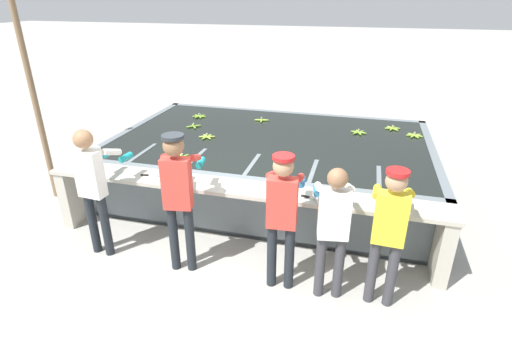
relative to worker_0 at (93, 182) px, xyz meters
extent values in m
plane|color=#A3A099|center=(1.66, 0.32, -1.01)|extent=(80.00, 80.00, 0.00)
cube|color=slate|center=(1.66, 2.45, -0.98)|extent=(5.19, 3.38, 0.06)
cube|color=slate|center=(1.66, 0.83, -0.56)|extent=(5.19, 0.12, 0.91)
cube|color=slate|center=(1.66, 4.08, -0.56)|extent=(5.19, 0.12, 0.91)
cube|color=slate|center=(-0.88, 2.45, -0.56)|extent=(0.12, 3.38, 0.91)
cube|color=slate|center=(4.19, 2.45, -0.56)|extent=(0.12, 3.38, 0.91)
cube|color=black|center=(1.66, 2.45, -0.53)|extent=(4.95, 3.14, 0.84)
cube|color=slate|center=(-0.07, 1.29, -0.56)|extent=(0.06, 0.80, 0.91)
cube|color=slate|center=(0.79, 1.29, -0.56)|extent=(0.06, 0.80, 0.91)
cube|color=slate|center=(1.66, 1.29, -0.56)|extent=(0.06, 0.80, 0.91)
cube|color=slate|center=(2.52, 1.29, -0.56)|extent=(0.06, 0.80, 0.91)
cube|color=slate|center=(3.39, 1.29, -0.56)|extent=(0.06, 0.80, 0.91)
cube|color=#B7B2A3|center=(1.66, 0.54, -0.13)|extent=(5.19, 0.45, 0.05)
cube|color=#B7B2A3|center=(-0.84, 0.54, -0.58)|extent=(0.16, 0.41, 0.86)
cube|color=#B7B2A3|center=(4.15, 0.54, -0.58)|extent=(0.16, 0.41, 0.86)
cylinder|color=#1E2328|center=(-0.10, -0.03, -0.59)|extent=(0.11, 0.11, 0.84)
cylinder|color=#1E2328|center=(0.10, -0.04, -0.59)|extent=(0.11, 0.11, 0.84)
cube|color=white|center=(0.00, -0.03, 0.12)|extent=(0.33, 0.19, 0.59)
sphere|color=#9E704C|center=(0.00, -0.03, 0.56)|extent=(0.23, 0.23, 0.23)
cylinder|color=white|center=(-0.14, 0.23, 0.33)|extent=(0.10, 0.31, 0.18)
cylinder|color=teal|center=(-0.12, 0.48, 0.16)|extent=(0.10, 0.21, 0.08)
cylinder|color=white|center=(0.18, 0.20, 0.33)|extent=(0.10, 0.31, 0.18)
cylinder|color=teal|center=(0.20, 0.45, 0.16)|extent=(0.10, 0.21, 0.08)
cylinder|color=#1E2328|center=(1.06, -0.08, -0.58)|extent=(0.11, 0.11, 0.86)
cylinder|color=#1E2328|center=(1.26, -0.05, -0.58)|extent=(0.11, 0.11, 0.86)
cube|color=#DB3D33|center=(1.16, -0.06, 0.15)|extent=(0.34, 0.22, 0.61)
sphere|color=#896042|center=(1.16, -0.06, 0.60)|extent=(0.23, 0.23, 0.23)
cylinder|color=#282D33|center=(1.16, -0.06, 0.70)|extent=(0.24, 0.24, 0.04)
cylinder|color=#DB3D33|center=(0.96, 0.16, 0.37)|extent=(0.13, 0.32, 0.18)
cylinder|color=teal|center=(0.92, 0.40, 0.20)|extent=(0.12, 0.21, 0.08)
cylinder|color=#DB3D33|center=(1.28, 0.21, 0.37)|extent=(0.13, 0.32, 0.18)
cylinder|color=teal|center=(1.23, 0.46, 0.20)|extent=(0.12, 0.21, 0.08)
cylinder|color=#1E2328|center=(2.27, -0.07, -0.61)|extent=(0.11, 0.11, 0.80)
cylinder|color=#1E2328|center=(2.47, -0.06, -0.61)|extent=(0.11, 0.11, 0.80)
cube|color=#DB3D33|center=(2.37, -0.06, 0.07)|extent=(0.33, 0.19, 0.57)
sphere|color=tan|center=(2.37, -0.06, 0.50)|extent=(0.22, 0.22, 0.22)
cylinder|color=red|center=(2.37, -0.06, 0.60)|extent=(0.23, 0.23, 0.04)
cylinder|color=#DB3D33|center=(2.19, 0.17, 0.27)|extent=(0.10, 0.31, 0.18)
cylinder|color=teal|center=(2.17, 0.42, 0.11)|extent=(0.10, 0.21, 0.08)
cylinder|color=#DB3D33|center=(2.51, 0.20, 0.27)|extent=(0.10, 0.31, 0.18)
cylinder|color=teal|center=(2.49, 0.45, 0.11)|extent=(0.10, 0.21, 0.08)
cylinder|color=#38383D|center=(2.82, -0.10, -0.63)|extent=(0.11, 0.11, 0.77)
cylinder|color=#38383D|center=(3.02, -0.06, -0.63)|extent=(0.11, 0.11, 0.77)
cube|color=white|center=(2.92, -0.08, 0.03)|extent=(0.34, 0.22, 0.54)
sphere|color=#896042|center=(2.92, -0.08, 0.44)|extent=(0.21, 0.21, 0.21)
cylinder|color=white|center=(2.72, 0.14, 0.22)|extent=(0.13, 0.32, 0.18)
cylinder|color=teal|center=(2.68, 0.39, 0.05)|extent=(0.12, 0.21, 0.08)
cylinder|color=white|center=(3.03, 0.19, 0.22)|extent=(0.13, 0.32, 0.18)
cylinder|color=teal|center=(2.99, 0.44, 0.05)|extent=(0.12, 0.21, 0.08)
cylinder|color=#38383D|center=(3.37, -0.05, -0.62)|extent=(0.11, 0.11, 0.78)
cylinder|color=#38383D|center=(3.57, -0.06, -0.62)|extent=(0.11, 0.11, 0.78)
cube|color=yellow|center=(3.47, -0.05, 0.05)|extent=(0.33, 0.18, 0.55)
sphere|color=tan|center=(3.47, -0.05, 0.46)|extent=(0.21, 0.21, 0.21)
cylinder|color=red|center=(3.47, -0.05, 0.56)|extent=(0.22, 0.22, 0.04)
cylinder|color=yellow|center=(3.32, 0.21, 0.24)|extent=(0.09, 0.31, 0.18)
cylinder|color=gold|center=(3.33, 0.46, 0.07)|extent=(0.09, 0.20, 0.08)
cylinder|color=yellow|center=(3.64, 0.19, 0.24)|extent=(0.09, 0.31, 0.18)
cylinder|color=gold|center=(3.65, 0.44, 0.07)|extent=(0.09, 0.20, 0.08)
ellipsoid|color=#93BC3D|center=(1.20, 3.34, -0.09)|extent=(0.17, 0.07, 0.04)
ellipsoid|color=#93BC3D|center=(1.27, 3.30, -0.09)|extent=(0.07, 0.17, 0.04)
ellipsoid|color=#93BC3D|center=(1.31, 3.36, -0.09)|extent=(0.17, 0.07, 0.04)
ellipsoid|color=#93BC3D|center=(1.25, 3.41, -0.09)|extent=(0.07, 0.17, 0.04)
cylinder|color=tan|center=(1.26, 3.35, -0.06)|extent=(0.03, 0.03, 0.04)
ellipsoid|color=#7FAD33|center=(0.58, 1.27, -0.09)|extent=(0.13, 0.16, 0.04)
ellipsoid|color=#7FAD33|center=(0.56, 1.21, -0.09)|extent=(0.17, 0.06, 0.04)
ellipsoid|color=#7FAD33|center=(0.59, 1.17, -0.09)|extent=(0.10, 0.17, 0.04)
ellipsoid|color=#7FAD33|center=(0.64, 1.18, -0.09)|extent=(0.13, 0.16, 0.04)
ellipsoid|color=#7FAD33|center=(0.66, 1.23, -0.09)|extent=(0.17, 0.06, 0.04)
ellipsoid|color=#7FAD33|center=(0.63, 1.27, -0.09)|extent=(0.10, 0.17, 0.04)
cylinder|color=tan|center=(0.61, 1.22, -0.06)|extent=(0.03, 0.03, 0.04)
ellipsoid|color=#75A333|center=(0.05, 3.24, -0.09)|extent=(0.13, 0.16, 0.04)
ellipsoid|color=#75A333|center=(0.07, 3.28, -0.09)|extent=(0.17, 0.04, 0.04)
ellipsoid|color=#75A333|center=(0.06, 3.33, -0.09)|extent=(0.14, 0.15, 0.04)
ellipsoid|color=#75A333|center=(0.01, 3.34, -0.09)|extent=(0.07, 0.17, 0.04)
ellipsoid|color=#75A333|center=(-0.03, 3.31, -0.09)|extent=(0.17, 0.11, 0.04)
ellipsoid|color=#75A333|center=(-0.03, 3.26, -0.09)|extent=(0.17, 0.10, 0.04)
ellipsoid|color=#75A333|center=(0.01, 3.23, -0.09)|extent=(0.08, 0.17, 0.04)
cylinder|color=tan|center=(0.02, 3.29, -0.06)|extent=(0.03, 0.03, 0.04)
ellipsoid|color=#8CB738|center=(3.98, 3.22, -0.09)|extent=(0.04, 0.17, 0.04)
ellipsoid|color=#8CB738|center=(3.93, 3.20, -0.09)|extent=(0.15, 0.14, 0.04)
ellipsoid|color=#8CB738|center=(3.92, 3.16, -0.09)|extent=(0.17, 0.07, 0.04)
ellipsoid|color=#8CB738|center=(3.95, 3.12, -0.09)|extent=(0.11, 0.17, 0.04)
ellipsoid|color=#8CB738|center=(4.00, 3.12, -0.09)|extent=(0.10, 0.17, 0.04)
ellipsoid|color=#8CB738|center=(4.03, 3.15, -0.09)|extent=(0.17, 0.08, 0.04)
ellipsoid|color=#8CB738|center=(4.02, 3.20, -0.09)|extent=(0.16, 0.13, 0.04)
cylinder|color=tan|center=(3.97, 3.17, -0.06)|extent=(0.03, 0.03, 0.04)
ellipsoid|color=#8CB738|center=(3.65, 3.52, -0.09)|extent=(0.09, 0.17, 0.04)
ellipsoid|color=#8CB738|center=(3.59, 3.51, -0.09)|extent=(0.14, 0.15, 0.04)
ellipsoid|color=#8CB738|center=(3.58, 3.46, -0.09)|extent=(0.17, 0.07, 0.04)
ellipsoid|color=#8CB738|center=(3.61, 3.42, -0.09)|extent=(0.09, 0.17, 0.04)
ellipsoid|color=#8CB738|center=(3.67, 3.43, -0.09)|extent=(0.14, 0.15, 0.04)
ellipsoid|color=#8CB738|center=(3.68, 3.48, -0.09)|extent=(0.17, 0.07, 0.04)
cylinder|color=tan|center=(3.63, 3.47, -0.06)|extent=(0.03, 0.03, 0.04)
ellipsoid|color=#75A333|center=(3.04, 3.14, -0.09)|extent=(0.09, 0.17, 0.04)
ellipsoid|color=#75A333|center=(3.00, 3.09, -0.09)|extent=(0.17, 0.07, 0.04)
ellipsoid|color=#75A333|center=(3.02, 3.04, -0.09)|extent=(0.14, 0.15, 0.04)
ellipsoid|color=#75A333|center=(3.08, 3.03, -0.09)|extent=(0.09, 0.17, 0.04)
ellipsoid|color=#75A333|center=(3.11, 3.07, -0.09)|extent=(0.17, 0.07, 0.04)
ellipsoid|color=#75A333|center=(3.09, 3.13, -0.09)|extent=(0.14, 0.15, 0.04)
cylinder|color=tan|center=(3.06, 3.08, -0.06)|extent=(0.03, 0.03, 0.04)
ellipsoid|color=#75A333|center=(0.13, 2.63, -0.09)|extent=(0.16, 0.13, 0.04)
ellipsoid|color=#75A333|center=(0.21, 2.61, -0.09)|extent=(0.13, 0.16, 0.04)
ellipsoid|color=#75A333|center=(0.22, 2.69, -0.09)|extent=(0.16, 0.13, 0.04)
ellipsoid|color=#75A333|center=(0.14, 2.70, -0.09)|extent=(0.13, 0.16, 0.04)
cylinder|color=tan|center=(0.17, 2.66, -0.06)|extent=(0.03, 0.03, 0.04)
ellipsoid|color=#93BC3D|center=(0.60, 2.13, -0.09)|extent=(0.07, 0.17, 0.04)
ellipsoid|color=#93BC3D|center=(0.66, 2.14, -0.09)|extent=(0.15, 0.14, 0.04)
ellipsoid|color=#93BC3D|center=(0.67, 2.20, -0.09)|extent=(0.17, 0.08, 0.04)
ellipsoid|color=#93BC3D|center=(0.63, 2.23, -0.09)|extent=(0.07, 0.17, 0.04)
ellipsoid|color=#93BC3D|center=(0.58, 2.22, -0.09)|extent=(0.15, 0.14, 0.04)
ellipsoid|color=#93BC3D|center=(0.56, 2.17, -0.09)|extent=(0.17, 0.08, 0.04)
cylinder|color=tan|center=(0.62, 2.18, -0.06)|extent=(0.03, 0.03, 0.04)
cube|color=silver|center=(0.59, 0.56, -0.10)|extent=(0.20, 0.07, 0.00)
cube|color=black|center=(0.39, 0.52, -0.10)|extent=(0.10, 0.04, 0.02)
cube|color=silver|center=(2.73, 0.43, -0.10)|extent=(0.20, 0.07, 0.00)
cube|color=black|center=(2.54, 0.48, -0.10)|extent=(0.10, 0.05, 0.02)
cylinder|color=#846647|center=(-1.74, 1.17, 0.59)|extent=(0.09, 0.09, 3.20)
camera|label=1|loc=(3.08, -3.72, 2.09)|focal=28.00mm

